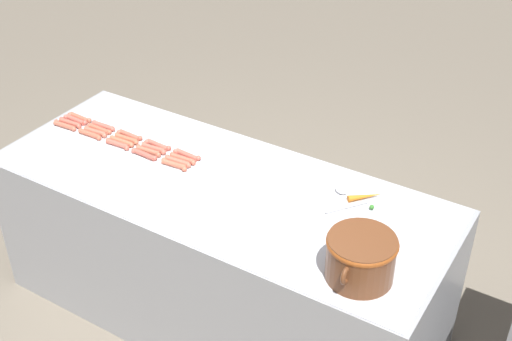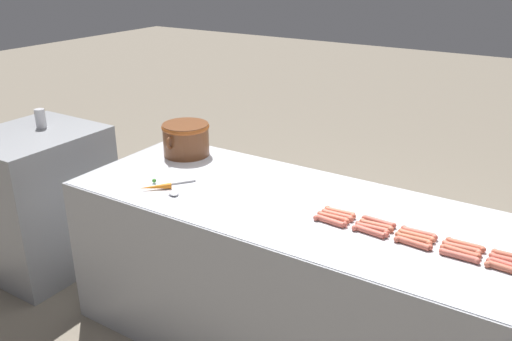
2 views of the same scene
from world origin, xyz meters
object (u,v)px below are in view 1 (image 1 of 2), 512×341
at_px(hot_dog_12, 122,141).
at_px(hot_dog_19, 174,164).
at_px(hot_dog_0, 79,118).
at_px(hot_dog_13, 148,151).
at_px(serving_spoon, 343,196).
at_px(carrot, 366,197).
at_px(hot_dog_4, 187,155).
at_px(hot_dog_3, 158,145).
at_px(hot_dog_15, 65,125).
at_px(hot_dog_17, 118,144).
at_px(hot_dog_2, 130,135).
at_px(hot_dog_5, 75,120).
at_px(hot_dog_18, 144,154).
at_px(hot_dog_9, 183,159).
at_px(hot_dog_8, 154,148).
at_px(hot_dog_16, 90,134).
at_px(hot_dog_7, 127,139).
at_px(hot_dog_10, 70,123).
at_px(hot_dog_14, 178,161).
at_px(bean_pot, 361,256).
at_px(hot_dog_1, 103,126).
at_px(hot_dog_6, 99,129).
at_px(hot_dog_11, 95,132).

xyz_separation_m(hot_dog_12, hot_dog_19, (0.03, 0.37, 0.00)).
height_order(hot_dog_0, hot_dog_13, same).
relative_size(hot_dog_13, serving_spoon, 0.69).
xyz_separation_m(serving_spoon, carrot, (-0.04, 0.10, 0.01)).
distance_m(hot_dog_4, serving_spoon, 0.84).
relative_size(hot_dog_3, hot_dog_15, 1.00).
relative_size(hot_dog_17, serving_spoon, 0.69).
xyz_separation_m(hot_dog_2, hot_dog_5, (0.03, -0.37, 0.00)).
distance_m(hot_dog_17, hot_dog_18, 0.19).
bearing_deg(hot_dog_0, hot_dog_9, 87.15).
bearing_deg(hot_dog_8, hot_dog_16, -79.91).
relative_size(hot_dog_7, hot_dog_15, 1.00).
xyz_separation_m(hot_dog_10, hot_dog_19, (0.03, 0.75, 0.00)).
relative_size(hot_dog_10, hot_dog_14, 1.00).
height_order(hot_dog_9, bean_pot, bean_pot).
distance_m(hot_dog_9, serving_spoon, 0.84).
bearing_deg(hot_dog_2, hot_dog_3, 90.04).
xyz_separation_m(hot_dog_16, carrot, (-0.25, 1.50, 0.00)).
relative_size(hot_dog_12, serving_spoon, 0.69).
bearing_deg(hot_dog_19, hot_dog_13, -99.53).
height_order(hot_dog_10, hot_dog_15, same).
bearing_deg(hot_dog_5, bean_pot, 80.23).
bearing_deg(hot_dog_1, hot_dog_4, 90.29).
bearing_deg(hot_dog_8, bean_pot, 76.40).
bearing_deg(hot_dog_7, hot_dog_14, 84.76).
distance_m(hot_dog_6, hot_dog_17, 0.20).
bearing_deg(hot_dog_16, hot_dog_1, 179.63).
height_order(hot_dog_0, hot_dog_14, same).
relative_size(hot_dog_10, hot_dog_16, 1.00).
bearing_deg(hot_dog_10, hot_dog_2, 100.76).
relative_size(hot_dog_3, hot_dog_13, 1.00).
bearing_deg(hot_dog_2, hot_dog_1, -90.21).
distance_m(hot_dog_5, hot_dog_13, 0.56).
height_order(hot_dog_1, hot_dog_7, same).
bearing_deg(hot_dog_17, hot_dog_9, 99.96).
relative_size(hot_dog_2, hot_dog_10, 1.00).
height_order(hot_dog_4, hot_dog_14, same).
distance_m(hot_dog_13, hot_dog_14, 0.19).
height_order(hot_dog_8, hot_dog_15, same).
relative_size(hot_dog_0, hot_dog_4, 1.00).
xyz_separation_m(hot_dog_11, serving_spoon, (-0.18, 1.40, -0.01)).
relative_size(hot_dog_0, hot_dog_11, 1.00).
bearing_deg(hot_dog_14, hot_dog_15, -87.26).
relative_size(hot_dog_4, hot_dog_12, 1.00).
height_order(hot_dog_7, hot_dog_8, same).
bearing_deg(hot_dog_6, hot_dog_12, 79.35).
xyz_separation_m(hot_dog_3, hot_dog_8, (0.04, 0.00, 0.00)).
distance_m(hot_dog_0, hot_dog_1, 0.18).
height_order(hot_dog_7, hot_dog_11, same).
bearing_deg(hot_dog_6, hot_dog_0, -101.20).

